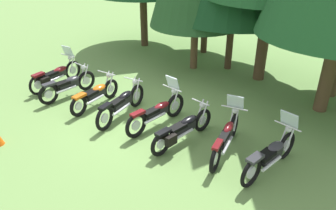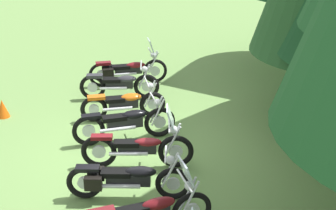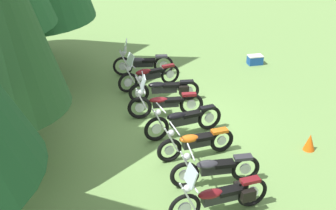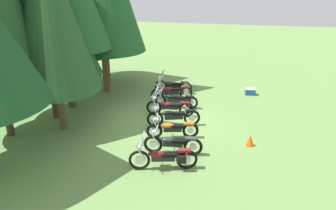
# 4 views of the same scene
# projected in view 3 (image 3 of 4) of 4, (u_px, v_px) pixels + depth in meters

# --- Properties ---
(ground_plane) EXTENTS (80.00, 80.00, 0.00)m
(ground_plane) POSITION_uv_depth(u_px,v_px,m) (173.00, 126.00, 13.86)
(ground_plane) COLOR #6B934C
(motorcycle_0) EXTENTS (1.00, 2.30, 1.38)m
(motorcycle_0) POSITION_uv_depth(u_px,v_px,m) (221.00, 196.00, 10.10)
(motorcycle_0) COLOR black
(motorcycle_0) RESTS_ON ground_plane
(motorcycle_1) EXTENTS (0.75, 2.22, 1.01)m
(motorcycle_1) POSITION_uv_depth(u_px,v_px,m) (215.00, 169.00, 11.08)
(motorcycle_1) COLOR black
(motorcycle_1) RESTS_ON ground_plane
(motorcycle_2) EXTENTS (0.90, 2.12, 0.99)m
(motorcycle_2) POSITION_uv_depth(u_px,v_px,m) (196.00, 142.00, 12.19)
(motorcycle_2) COLOR black
(motorcycle_2) RESTS_ON ground_plane
(motorcycle_3) EXTENTS (1.03, 2.30, 1.03)m
(motorcycle_3) POSITION_uv_depth(u_px,v_px,m) (183.00, 120.00, 13.19)
(motorcycle_3) COLOR black
(motorcycle_3) RESTS_ON ground_plane
(motorcycle_4) EXTENTS (0.74, 2.35, 1.38)m
(motorcycle_4) POSITION_uv_depth(u_px,v_px,m) (165.00, 103.00, 14.17)
(motorcycle_4) COLOR black
(motorcycle_4) RESTS_ON ground_plane
(motorcycle_5) EXTENTS (0.64, 2.35, 0.99)m
(motorcycle_5) POSITION_uv_depth(u_px,v_px,m) (166.00, 89.00, 15.18)
(motorcycle_5) COLOR black
(motorcycle_5) RESTS_ON ground_plane
(motorcycle_6) EXTENTS (1.10, 2.19, 1.37)m
(motorcycle_6) POSITION_uv_depth(u_px,v_px,m) (148.00, 75.00, 16.08)
(motorcycle_6) COLOR black
(motorcycle_6) RESTS_ON ground_plane
(motorcycle_7) EXTENTS (0.69, 2.25, 1.38)m
(motorcycle_7) POSITION_uv_depth(u_px,v_px,m) (142.00, 63.00, 17.12)
(motorcycle_7) COLOR black
(motorcycle_7) RESTS_ON ground_plane
(picnic_cooler) EXTENTS (0.46, 0.63, 0.37)m
(picnic_cooler) POSITION_uv_depth(u_px,v_px,m) (255.00, 60.00, 18.23)
(picnic_cooler) COLOR #19479E
(picnic_cooler) RESTS_ON ground_plane
(traffic_cone) EXTENTS (0.32, 0.32, 0.48)m
(traffic_cone) POSITION_uv_depth(u_px,v_px,m) (310.00, 142.00, 12.57)
(traffic_cone) COLOR #EA590F
(traffic_cone) RESTS_ON ground_plane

